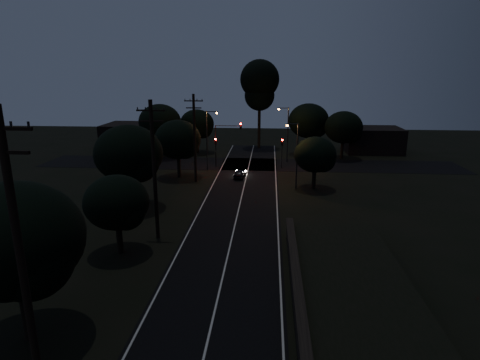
{
  "coord_description": "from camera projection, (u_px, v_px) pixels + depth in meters",
  "views": [
    {
      "loc": [
        2.9,
        -14.57,
        13.03
      ],
      "look_at": [
        0.0,
        24.0,
        2.5
      ],
      "focal_mm": 30.0,
      "sensor_mm": 36.0,
      "label": 1
    }
  ],
  "objects": [
    {
      "name": "tree_far_ne",
      "position": [
        310.0,
        122.0,
        63.59
      ],
      "size": [
        6.44,
        6.44,
        8.14
      ],
      "color": "black",
      "rests_on": "ground"
    },
    {
      "name": "signal_mast",
      "position": [
        228.0,
        136.0,
        55.2
      ],
      "size": [
        3.7,
        0.35,
        6.25
      ],
      "color": "black",
      "rests_on": "ground"
    },
    {
      "name": "car",
      "position": [
        239.0,
        174.0,
        50.52
      ],
      "size": [
        1.45,
        3.18,
        1.06
      ],
      "primitive_type": "imported",
      "rotation": [
        0.0,
        0.0,
        3.08
      ],
      "color": "black",
      "rests_on": "ground"
    },
    {
      "name": "tree_far_e",
      "position": [
        345.0,
        128.0,
        60.51
      ],
      "size": [
        5.71,
        5.71,
        7.24
      ],
      "color": "black",
      "rests_on": "ground"
    },
    {
      "name": "streetlight_c",
      "position": [
        296.0,
        151.0,
        44.96
      ],
      "size": [
        1.46,
        0.26,
        7.5
      ],
      "color": "black",
      "rests_on": "ground"
    },
    {
      "name": "road_surface",
      "position": [
        244.0,
        185.0,
        47.59
      ],
      "size": [
        60.0,
        70.0,
        0.03
      ],
      "color": "black",
      "rests_on": "ground"
    },
    {
      "name": "tree_left_d",
      "position": [
        179.0,
        141.0,
        49.62
      ],
      "size": [
        5.73,
        5.73,
        7.27
      ],
      "color": "black",
      "rests_on": "ground"
    },
    {
      "name": "tree_left_a",
      "position": [
        17.0,
        243.0,
        18.7
      ],
      "size": [
        6.44,
        6.44,
        8.15
      ],
      "color": "black",
      "rests_on": "ground"
    },
    {
      "name": "utility_pole_far",
      "position": [
        195.0,
        137.0,
        47.44
      ],
      "size": [
        2.2,
        0.3,
        10.5
      ],
      "color": "black",
      "rests_on": "ground"
    },
    {
      "name": "retaining_wall",
      "position": [
        364.0,
        331.0,
        19.82
      ],
      "size": [
        6.93,
        26.0,
        1.6
      ],
      "color": "black",
      "rests_on": "ground"
    },
    {
      "name": "tree_far_w",
      "position": [
        161.0,
        123.0,
        61.38
      ],
      "size": [
        6.45,
        6.45,
        8.22
      ],
      "color": "black",
      "rests_on": "ground"
    },
    {
      "name": "tree_far_nw",
      "position": [
        198.0,
        125.0,
        65.09
      ],
      "size": [
        5.59,
        5.59,
        7.08
      ],
      "color": "black",
      "rests_on": "ground"
    },
    {
      "name": "building_right",
      "position": [
        373.0,
        140.0,
        66.68
      ],
      "size": [
        9.0,
        7.0,
        4.0
      ],
      "primitive_type": "cube",
      "color": "black",
      "rests_on": "ground"
    },
    {
      "name": "utility_pole_near",
      "position": [
        22.0,
        265.0,
        14.52
      ],
      "size": [
        2.2,
        0.3,
        12.0
      ],
      "color": "black",
      "rests_on": "ground"
    },
    {
      "name": "utility_pole_mid",
      "position": [
        154.0,
        169.0,
        31.01
      ],
      "size": [
        2.2,
        0.3,
        11.0
      ],
      "color": "black",
      "rests_on": "ground"
    },
    {
      "name": "tree_left_c",
      "position": [
        131.0,
        155.0,
        38.05
      ],
      "size": [
        6.48,
        6.48,
        8.19
      ],
      "color": "black",
      "rests_on": "ground"
    },
    {
      "name": "signal_right",
      "position": [
        282.0,
        148.0,
        55.05
      ],
      "size": [
        0.28,
        0.35,
        4.1
      ],
      "color": "black",
      "rests_on": "ground"
    },
    {
      "name": "streetlight_a",
      "position": [
        208.0,
        136.0,
        53.38
      ],
      "size": [
        1.66,
        0.26,
        8.0
      ],
      "color": "black",
      "rests_on": "ground"
    },
    {
      "name": "tree_left_b",
      "position": [
        118.0,
        204.0,
        28.67
      ],
      "size": [
        4.66,
        4.66,
        5.92
      ],
      "color": "black",
      "rests_on": "ground"
    },
    {
      "name": "tall_pine",
      "position": [
        260.0,
        85.0,
        67.66
      ],
      "size": [
        6.6,
        6.6,
        14.99
      ],
      "color": "black",
      "rests_on": "ground"
    },
    {
      "name": "signal_left",
      "position": [
        216.0,
        147.0,
        55.72
      ],
      "size": [
        0.28,
        0.35,
        4.1
      ],
      "color": "black",
      "rests_on": "ground"
    },
    {
      "name": "building_left",
      "position": [
        136.0,
        137.0,
        68.56
      ],
      "size": [
        10.0,
        8.0,
        4.4
      ],
      "primitive_type": "cube",
      "color": "black",
      "rests_on": "ground"
    },
    {
      "name": "streetlight_b",
      "position": [
        287.0,
        131.0,
        58.39
      ],
      "size": [
        1.66,
        0.26,
        8.0
      ],
      "color": "black",
      "rests_on": "ground"
    },
    {
      "name": "tree_right_a",
      "position": [
        317.0,
        156.0,
        44.81
      ],
      "size": [
        4.73,
        4.73,
        6.01
      ],
      "color": "black",
      "rests_on": "ground"
    }
  ]
}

